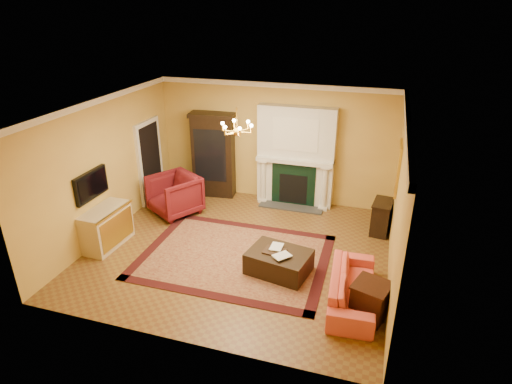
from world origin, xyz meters
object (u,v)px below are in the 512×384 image
at_px(coral_sofa, 353,283).
at_px(leather_ottoman, 279,262).
at_px(commode, 106,227).
at_px(wingback_armchair, 174,193).
at_px(pedestal_table, 163,190).
at_px(china_cabinet, 214,157).
at_px(end_table, 370,301).
at_px(console_table, 381,218).

relative_size(coral_sofa, leather_ottoman, 1.68).
xyz_separation_m(commode, coral_sofa, (5.14, -0.37, -0.05)).
bearing_deg(wingback_armchair, pedestal_table, 175.09).
bearing_deg(commode, china_cabinet, 71.70).
distance_m(commode, end_table, 5.49).
relative_size(pedestal_table, console_table, 0.92).
relative_size(coral_sofa, end_table, 3.17).
height_order(wingback_armchair, pedestal_table, wingback_armchair).
height_order(wingback_armchair, console_table, wingback_armchair).
distance_m(coral_sofa, leather_ottoman, 1.50).
relative_size(china_cabinet, pedestal_table, 3.16).
bearing_deg(pedestal_table, china_cabinet, 42.41).
bearing_deg(end_table, coral_sofa, 134.13).
bearing_deg(leather_ottoman, china_cabinet, 140.78).
distance_m(pedestal_table, leather_ottoman, 4.13).
bearing_deg(wingback_armchair, china_cabinet, 101.22).
distance_m(wingback_armchair, console_table, 4.85).
bearing_deg(pedestal_table, end_table, -28.39).
bearing_deg(coral_sofa, wingback_armchair, 60.81).
bearing_deg(wingback_armchair, commode, -79.45).
height_order(pedestal_table, leather_ottoman, pedestal_table).
relative_size(china_cabinet, commode, 1.86).
distance_m(wingback_armchair, coral_sofa, 4.94).
bearing_deg(end_table, console_table, 88.84).
height_order(wingback_armchair, coral_sofa, wingback_armchair).
distance_m(china_cabinet, end_table, 5.77).
xyz_separation_m(commode, console_table, (5.51, 2.26, -0.06)).
distance_m(coral_sofa, end_table, 0.46).
height_order(pedestal_table, commode, commode).
bearing_deg(china_cabinet, wingback_armchair, -117.42).
relative_size(coral_sofa, console_table, 2.64).
bearing_deg(coral_sofa, end_table, -139.34).
xyz_separation_m(wingback_armchair, commode, (-0.69, -1.78, -0.11)).
relative_size(end_table, leather_ottoman, 0.53).
distance_m(end_table, leather_ottoman, 1.91).
bearing_deg(console_table, china_cabinet, 175.72).
distance_m(commode, coral_sofa, 5.15).
xyz_separation_m(coral_sofa, end_table, (0.31, -0.32, -0.07)).
height_order(end_table, leather_ottoman, end_table).
height_order(wingback_armchair, leather_ottoman, wingback_armchair).
bearing_deg(end_table, china_cabinet, 138.25).
bearing_deg(leather_ottoman, end_table, -13.74).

